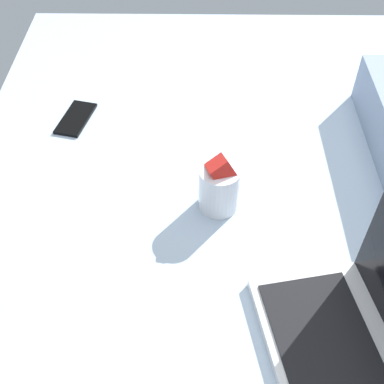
# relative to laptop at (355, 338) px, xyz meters

# --- Properties ---
(bed_mattress) EXTENTS (1.80, 1.40, 0.18)m
(bed_mattress) POSITION_rel_laptop_xyz_m (-0.32, -0.14, -0.13)
(bed_mattress) COLOR silver
(bed_mattress) RESTS_ON ground
(laptop) EXTENTS (0.37, 0.29, 0.23)m
(laptop) POSITION_rel_laptop_xyz_m (0.00, 0.00, 0.00)
(laptop) COLOR silver
(laptop) RESTS_ON bed_mattress
(snack_cup) EXTENTS (0.09, 0.09, 0.14)m
(snack_cup) POSITION_rel_laptop_xyz_m (-0.34, -0.23, 0.02)
(snack_cup) COLOR silver
(snack_cup) RESTS_ON bed_mattress
(cell_phone) EXTENTS (0.15, 0.10, 0.01)m
(cell_phone) POSITION_rel_laptop_xyz_m (-0.64, -0.60, -0.04)
(cell_phone) COLOR black
(cell_phone) RESTS_ON bed_mattress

